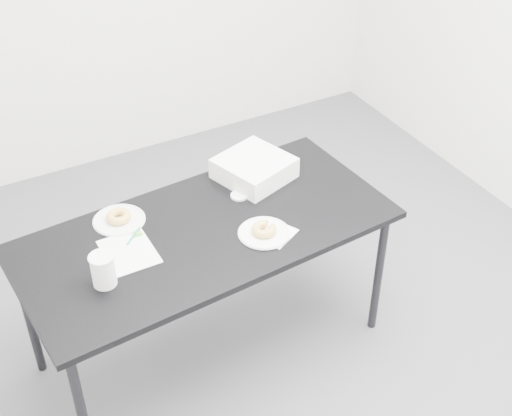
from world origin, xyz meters
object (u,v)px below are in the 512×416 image
plate_far (119,220)px  donut_far (119,216)px  coffee_cup (103,270)px  plate_near (264,233)px  pen (134,236)px  bakery_box (254,168)px  donut_near (264,229)px  scorecard (129,252)px  table (206,239)px

plate_far → donut_far: donut_far is taller
coffee_cup → plate_near: bearing=-2.4°
coffee_cup → pen: bearing=47.5°
bakery_box → plate_far: bearing=163.4°
donut_near → donut_far: 0.66m
plate_far → donut_far: size_ratio=2.13×
scorecard → coffee_cup: size_ratio=1.82×
plate_near → bakery_box: bakery_box is taller
plate_near → plate_far: bearing=143.3°
bakery_box → donut_near: bearing=-130.6°
scorecard → donut_far: size_ratio=2.38×
plate_near → donut_far: 0.66m
table → bakery_box: size_ratio=5.54×
pen → plate_near: bearing=-69.5°
table → donut_near: 0.27m
table → plate_near: size_ratio=7.48×
table → donut_near: (0.21, -0.15, 0.09)m
donut_far → bakery_box: 0.70m
coffee_cup → bakery_box: 0.97m
scorecard → bakery_box: 0.78m
scorecard → pen: size_ratio=2.15×
plate_near → bakery_box: (0.17, 0.41, 0.05)m
donut_near → pen: bearing=153.5°
scorecard → plate_near: bearing=-16.8°
donut_near → plate_far: size_ratio=0.46×
pen → bakery_box: 0.70m
plate_far → pen: bearing=-83.0°
donut_near → donut_far: bearing=143.3°
scorecard → coffee_cup: 0.22m
donut_far → table: bearing=-37.0°
table → plate_near: plate_near is taller
donut_far → coffee_cup: (-0.19, -0.36, 0.05)m
coffee_cup → plate_far: bearing=62.6°
plate_far → coffee_cup: coffee_cup is taller
coffee_cup → bakery_box: coffee_cup is taller
donut_near → donut_far: donut_near is taller
table → plate_far: plate_far is taller
table → coffee_cup: 0.54m
scorecard → plate_far: 0.23m
scorecard → table: bearing=-2.6°
table → pen: 0.32m
pen → donut_near: size_ratio=1.13×
bakery_box → pen: bearing=174.9°
scorecard → bakery_box: (0.74, 0.24, 0.05)m
plate_near → donut_near: (-0.00, 0.00, 0.02)m
table → scorecard: (-0.35, 0.02, 0.06)m
plate_near → plate_far: plate_near is taller
plate_far → coffee_cup: (-0.19, -0.36, 0.07)m
scorecard → coffee_cup: (-0.15, -0.14, 0.07)m
scorecard → bakery_box: bakery_box is taller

